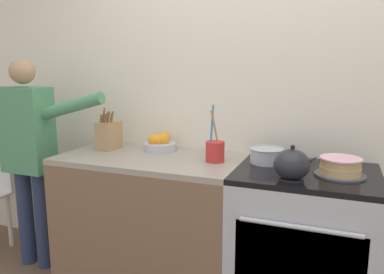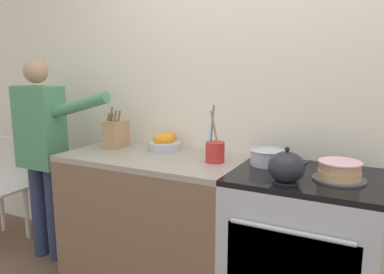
{
  "view_description": "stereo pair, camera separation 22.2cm",
  "coord_description": "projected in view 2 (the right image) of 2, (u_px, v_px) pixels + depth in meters",
  "views": [
    {
      "loc": [
        0.42,
        -1.75,
        1.45
      ],
      "look_at": [
        -0.37,
        0.29,
        1.03
      ],
      "focal_mm": 35.0,
      "sensor_mm": 36.0,
      "label": 1
    },
    {
      "loc": [
        0.63,
        -1.66,
        1.45
      ],
      "look_at": [
        -0.37,
        0.29,
        1.03
      ],
      "focal_mm": 35.0,
      "sensor_mm": 36.0,
      "label": 2
    }
  ],
  "objects": [
    {
      "name": "mixing_bowl",
      "position": [
        267.0,
        157.0,
        2.17
      ],
      "size": [
        0.2,
        0.2,
        0.09
      ],
      "color": "#B7BABF",
      "rests_on": "stove_range"
    },
    {
      "name": "stove_range",
      "position": [
        301.0,
        251.0,
        2.06
      ],
      "size": [
        0.76,
        0.67,
        0.88
      ],
      "color": "#B7BABF",
      "rests_on": "ground_plane"
    },
    {
      "name": "person_baker",
      "position": [
        42.0,
        144.0,
        2.74
      ],
      "size": [
        0.89,
        0.2,
        1.5
      ],
      "rotation": [
        0.0,
        0.0,
        0.02
      ],
      "color": "#283351",
      "rests_on": "ground_plane"
    },
    {
      "name": "wall_back",
      "position": [
        272.0,
        90.0,
        2.33
      ],
      "size": [
        8.0,
        0.04,
        2.6
      ],
      "color": "silver",
      "rests_on": "ground_plane"
    },
    {
      "name": "dining_chair",
      "position": [
        3.0,
        182.0,
        3.13
      ],
      "size": [
        0.4,
        0.4,
        0.86
      ],
      "rotation": [
        0.0,
        0.0,
        0.12
      ],
      "color": "silver",
      "rests_on": "ground_plane"
    },
    {
      "name": "counter_cabinet",
      "position": [
        155.0,
        219.0,
        2.5
      ],
      "size": [
        1.16,
        0.64,
        0.88
      ],
      "color": "brown",
      "rests_on": "ground_plane"
    },
    {
      "name": "fruit_bowl",
      "position": [
        165.0,
        142.0,
        2.57
      ],
      "size": [
        0.22,
        0.22,
        0.11
      ],
      "color": "#B7BABF",
      "rests_on": "counter_cabinet"
    },
    {
      "name": "tea_kettle",
      "position": [
        287.0,
        167.0,
        1.83
      ],
      "size": [
        0.22,
        0.18,
        0.18
      ],
      "color": "#232328",
      "rests_on": "stove_range"
    },
    {
      "name": "utensil_crock",
      "position": [
        215.0,
        151.0,
        2.23
      ],
      "size": [
        0.11,
        0.11,
        0.34
      ],
      "color": "red",
      "rests_on": "counter_cabinet"
    },
    {
      "name": "layer_cake",
      "position": [
        339.0,
        171.0,
        1.88
      ],
      "size": [
        0.26,
        0.26,
        0.1
      ],
      "color": "#4C4C51",
      "rests_on": "stove_range"
    },
    {
      "name": "knife_block",
      "position": [
        116.0,
        133.0,
        2.64
      ],
      "size": [
        0.11,
        0.17,
        0.29
      ],
      "color": "tan",
      "rests_on": "counter_cabinet"
    }
  ]
}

